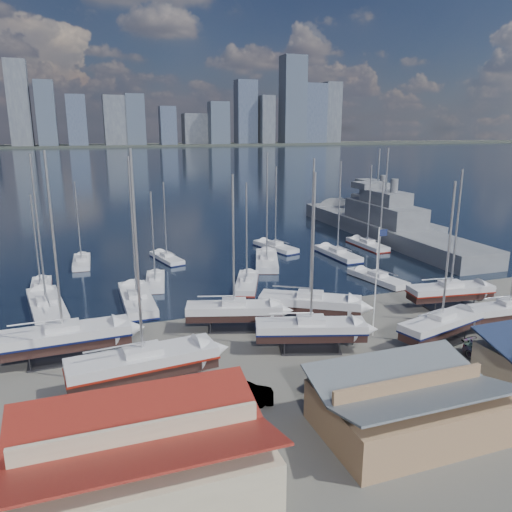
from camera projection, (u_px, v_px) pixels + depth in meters
name	position (u px, v px, depth m)	size (l,w,h in m)	color
ground	(307.00, 341.00, 49.33)	(1400.00, 1400.00, 0.00)	#605E59
water	(107.00, 160.00, 332.17)	(1400.00, 600.00, 0.40)	#182237
far_shore	(93.00, 146.00, 569.05)	(1400.00, 80.00, 2.20)	#2D332D
skyline	(83.00, 111.00, 551.38)	(639.14, 43.80, 107.69)	#475166
shed_red	(142.00, 457.00, 28.29)	(14.70, 9.45, 4.51)	#BFB293
shed_grey	(408.00, 402.00, 34.20)	(12.60, 8.40, 4.17)	#8C6B4C
sailboat_cradle_0	(64.00, 337.00, 44.71)	(11.79, 3.68, 18.67)	#2D2D33
sailboat_cradle_1	(143.00, 363.00, 39.82)	(12.19, 4.51, 19.01)	#2D2D33
sailboat_cradle_2	(234.00, 311.00, 51.65)	(10.25, 5.53, 16.11)	#2D2D33
sailboat_cradle_3	(311.00, 329.00, 46.78)	(10.76, 5.95, 16.70)	#2D2D33
sailboat_cradle_4	(310.00, 303.00, 53.66)	(10.77, 8.24, 17.50)	#2D2D33
sailboat_cradle_5	(441.00, 324.00, 48.13)	(10.14, 5.09, 15.81)	#2D2D33
sailboat_cradle_6	(450.00, 291.00, 57.81)	(10.23, 4.09, 16.07)	#2D2D33
sailboat_cradle_7	(509.00, 310.00, 52.16)	(8.89, 2.98, 14.42)	#2D2D33
sailboat_moored_0	(47.00, 308.00, 57.40)	(5.28, 12.84, 18.63)	black
sailboat_moored_1	(41.00, 289.00, 64.32)	(2.58, 8.80, 13.11)	black
sailboat_moored_2	(82.00, 263.00, 76.74)	(2.83, 8.94, 13.35)	black
sailboat_moored_3	(137.00, 302.00, 59.58)	(3.45, 12.20, 18.22)	black
sailboat_moored_4	(155.00, 282.00, 66.95)	(3.87, 8.97, 13.11)	black
sailboat_moored_5	(167.00, 259.00, 79.13)	(4.37, 9.04, 13.02)	black
sailboat_moored_6	(247.00, 284.00, 66.34)	(6.19, 9.91, 14.38)	black
sailboat_moored_7	(267.00, 262.00, 77.08)	(7.11, 12.20, 17.79)	black
sailboat_moored_8	(275.00, 248.00, 86.44)	(5.23, 10.34, 14.89)	black
sailboat_moored_9	(377.00, 279.00, 68.35)	(4.35, 9.87, 14.41)	black
sailboat_moored_10	(337.00, 255.00, 81.50)	(3.56, 10.95, 16.17)	black
sailboat_moored_11	(367.00, 246.00, 88.12)	(2.96, 10.10, 15.04)	black
naval_ship_east	(383.00, 228.00, 96.12)	(9.70, 53.58, 18.81)	slate
naval_ship_west	(376.00, 215.00, 111.35)	(7.13, 38.90, 17.49)	slate
car_a	(210.00, 393.00, 37.93)	(1.94, 4.82, 1.64)	gray
car_b	(243.00, 394.00, 38.00)	(1.62, 4.65, 1.53)	gray
car_c	(335.00, 389.00, 38.93)	(2.13, 4.63, 1.29)	gray
car_d	(490.00, 354.00, 44.74)	(2.02, 4.96, 1.44)	gray
flagpole	(377.00, 275.00, 49.04)	(0.99, 0.12, 11.18)	white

